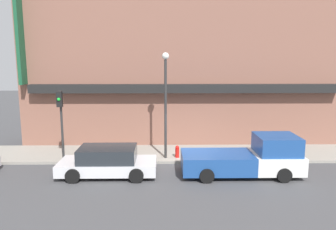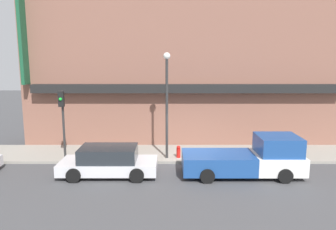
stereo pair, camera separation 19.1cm
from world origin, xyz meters
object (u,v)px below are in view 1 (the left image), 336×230
(parked_car, at_px, (108,162))
(traffic_light, at_px, (61,113))
(pickup_truck, at_px, (249,158))
(street_lamp, at_px, (166,93))
(fire_hydrant, at_px, (177,151))

(parked_car, xyz_separation_m, traffic_light, (-2.68, 1.99, 1.96))
(pickup_truck, height_order, street_lamp, street_lamp)
(parked_car, bearing_deg, fire_hydrant, 36.04)
(parked_car, relative_size, fire_hydrant, 6.78)
(pickup_truck, height_order, fire_hydrant, pickup_truck)
(pickup_truck, relative_size, traffic_light, 1.52)
(fire_hydrant, bearing_deg, street_lamp, -174.94)
(parked_car, height_order, fire_hydrant, parked_car)
(parked_car, xyz_separation_m, street_lamp, (2.69, 2.26, 2.93))
(pickup_truck, bearing_deg, parked_car, -177.82)
(pickup_truck, distance_m, traffic_light, 9.61)
(street_lamp, xyz_separation_m, traffic_light, (-5.36, -0.26, -0.98))
(pickup_truck, distance_m, parked_car, 6.55)
(fire_hydrant, relative_size, traffic_light, 0.18)
(fire_hydrant, bearing_deg, traffic_light, -176.97)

